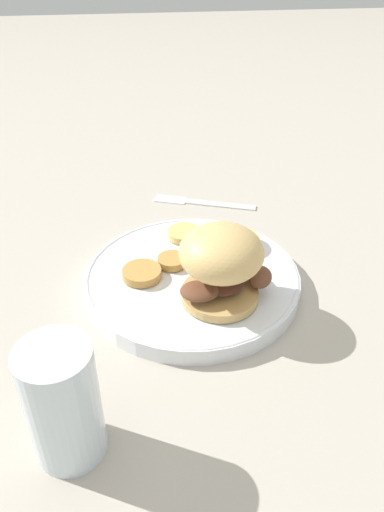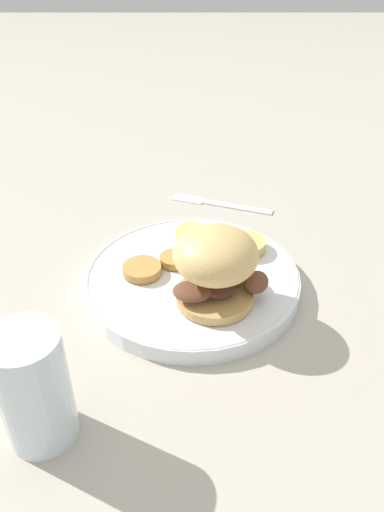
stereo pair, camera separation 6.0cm
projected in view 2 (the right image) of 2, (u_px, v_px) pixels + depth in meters
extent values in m
plane|color=#B2A899|center=(192.00, 287.00, 0.63)|extent=(4.00, 4.00, 0.00)
cylinder|color=white|center=(192.00, 280.00, 0.62)|extent=(0.26, 0.26, 0.02)
torus|color=white|center=(192.00, 275.00, 0.61)|extent=(0.26, 0.26, 0.01)
cylinder|color=tan|center=(214.00, 296.00, 0.57)|extent=(0.09, 0.09, 0.01)
ellipsoid|color=#4C281E|center=(215.00, 286.00, 0.56)|extent=(0.06, 0.05, 0.01)
ellipsoid|color=brown|center=(192.00, 291.00, 0.55)|extent=(0.05, 0.04, 0.01)
ellipsoid|color=brown|center=(257.00, 282.00, 0.56)|extent=(0.04, 0.04, 0.02)
ellipsoid|color=brown|center=(236.00, 270.00, 0.58)|extent=(0.04, 0.04, 0.02)
ellipsoid|color=#563323|center=(221.00, 281.00, 0.56)|extent=(0.04, 0.03, 0.01)
ellipsoid|color=#DBB26B|center=(216.00, 254.00, 0.53)|extent=(0.09, 0.09, 0.06)
cylinder|color=#BC8942|center=(142.00, 270.00, 0.61)|extent=(0.05, 0.05, 0.01)
cylinder|color=#BC8942|center=(174.00, 259.00, 0.63)|extent=(0.04, 0.04, 0.01)
cylinder|color=tan|center=(216.00, 254.00, 0.63)|extent=(0.05, 0.05, 0.01)
cylinder|color=#DBB766|center=(245.00, 245.00, 0.65)|extent=(0.05, 0.05, 0.01)
cylinder|color=#DBB766|center=(189.00, 233.00, 0.68)|extent=(0.04, 0.04, 0.01)
cube|color=silver|center=(237.00, 206.00, 0.79)|extent=(0.11, 0.05, 0.00)
cube|color=silver|center=(188.00, 198.00, 0.81)|extent=(0.06, 0.04, 0.00)
cylinder|color=silver|center=(35.00, 389.00, 0.42)|extent=(0.06, 0.06, 0.12)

